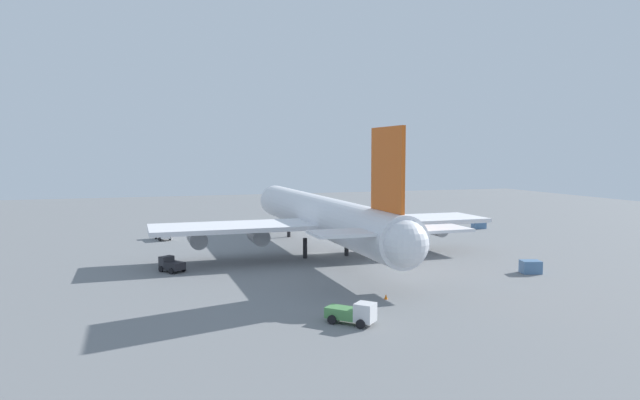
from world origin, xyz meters
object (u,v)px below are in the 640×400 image
baggage_tug (353,313)px  cargo_loader (162,234)px  cargo_airplane (320,216)px  safety_cone_tail (386,297)px  maintenance_van (171,265)px  cargo_container_aft (479,224)px  safety_cone_nose (284,228)px  cargo_container_fore (531,267)px

baggage_tug → cargo_loader: size_ratio=0.88×
cargo_airplane → safety_cone_tail: (-30.91, 2.15, -6.15)m
maintenance_van → cargo_airplane: bearing=-74.3°
cargo_container_aft → safety_cone_nose: (11.85, 42.18, -0.57)m
baggage_tug → safety_cone_tail: (7.94, -7.26, -0.83)m
cargo_airplane → safety_cone_tail: cargo_airplane is taller
safety_cone_tail → safety_cone_nose: bearing=-3.7°
cargo_airplane → maintenance_van: size_ratio=16.59×
cargo_container_aft → safety_cone_nose: 43.82m
cargo_airplane → cargo_container_fore: 34.13m
cargo_container_fore → cargo_airplane: bearing=44.3°
safety_cone_nose → safety_cone_tail: (-62.35, 4.05, -0.03)m
cargo_airplane → baggage_tug: (-38.85, 9.41, -5.31)m
cargo_container_fore → cargo_container_aft: cargo_container_aft is taller
safety_cone_tail → cargo_loader: bearing=21.8°
cargo_loader → cargo_container_fore: cargo_loader is taller
maintenance_van → cargo_loader: size_ratio=0.74×
cargo_loader → safety_cone_tail: cargo_loader is taller
cargo_airplane → safety_cone_nose: 32.09m
cargo_container_fore → cargo_container_aft: size_ratio=1.06×
cargo_container_fore → safety_cone_tail: (-6.83, 25.69, -0.60)m
baggage_tug → cargo_container_aft: bearing=-42.5°
safety_cone_nose → cargo_container_aft: bearing=-105.7°
cargo_airplane → maintenance_van: cargo_airplane is taller
maintenance_van → safety_cone_nose: size_ratio=6.14×
cargo_airplane → baggage_tug: 40.32m
cargo_container_aft → safety_cone_tail: 68.47m
maintenance_van → cargo_container_fore: 51.41m
cargo_loader → safety_cone_nose: (6.42, -26.44, -0.81)m
maintenance_van → cargo_loader: 32.06m
cargo_airplane → safety_cone_tail: bearing=176.0°
cargo_loader → safety_cone_tail: (-55.93, -22.39, -0.85)m
cargo_loader → safety_cone_nose: size_ratio=8.25×
cargo_container_aft → safety_cone_nose: size_ratio=4.34×
cargo_loader → cargo_container_aft: size_ratio=1.90×
baggage_tug → maintenance_van: size_ratio=1.18×
cargo_container_fore → maintenance_van: bearing=70.6°
safety_cone_nose → cargo_airplane: bearing=176.5°
baggage_tug → cargo_container_fore: size_ratio=1.57×
baggage_tug → cargo_container_aft: baggage_tug is taller
cargo_loader → cargo_container_fore: (-49.10, -48.08, -0.25)m
cargo_airplane → cargo_loader: cargo_airplane is taller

